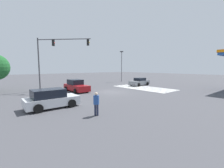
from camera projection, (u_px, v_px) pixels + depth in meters
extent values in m
plane|color=#47474C|center=(112.00, 92.00, 20.56)|extent=(139.20, 139.20, 0.00)
cube|color=silver|center=(150.00, 87.00, 26.08)|extent=(10.40, 0.60, 0.01)
cube|color=silver|center=(147.00, 87.00, 25.47)|extent=(10.40, 0.60, 0.01)
cube|color=silver|center=(143.00, 88.00, 24.86)|extent=(10.40, 0.60, 0.01)
cube|color=silver|center=(139.00, 88.00, 24.26)|extent=(10.40, 0.60, 0.01)
cube|color=silver|center=(135.00, 89.00, 23.65)|extent=(10.40, 0.60, 0.01)
cylinder|color=#47474C|center=(39.00, 65.00, 21.07)|extent=(0.18, 0.18, 7.45)
cylinder|color=#47474C|center=(64.00, 39.00, 20.36)|extent=(5.37, 5.37, 0.12)
cube|color=black|center=(53.00, 43.00, 20.54)|extent=(0.40, 0.40, 0.84)
sphere|color=red|center=(54.00, 43.00, 20.53)|extent=(0.16, 0.16, 0.16)
cube|color=black|center=(88.00, 42.00, 20.11)|extent=(0.40, 0.40, 0.84)
sphere|color=gold|center=(89.00, 42.00, 20.10)|extent=(0.16, 0.16, 0.16)
cube|color=gray|center=(139.00, 83.00, 28.22)|extent=(2.04, 4.50, 0.74)
cube|color=black|center=(140.00, 79.00, 28.27)|extent=(1.69, 1.96, 0.52)
cylinder|color=black|center=(139.00, 85.00, 26.67)|extent=(0.26, 0.62, 0.61)
cylinder|color=black|center=(131.00, 84.00, 27.94)|extent=(0.26, 0.62, 0.61)
cylinder|color=black|center=(147.00, 84.00, 28.54)|extent=(0.26, 0.62, 0.61)
cylinder|color=black|center=(140.00, 83.00, 29.82)|extent=(0.26, 0.62, 0.61)
cube|color=maroon|center=(76.00, 87.00, 21.20)|extent=(4.87, 1.84, 0.78)
cube|color=black|center=(75.00, 82.00, 21.40)|extent=(2.15, 1.64, 0.71)
cylinder|color=black|center=(88.00, 90.00, 20.66)|extent=(0.62, 0.22, 0.62)
cylinder|color=black|center=(75.00, 91.00, 19.49)|extent=(0.62, 0.22, 0.62)
cylinder|color=black|center=(78.00, 88.00, 22.97)|extent=(0.62, 0.22, 0.62)
cylinder|color=black|center=(66.00, 89.00, 21.80)|extent=(0.62, 0.22, 0.62)
cube|color=silver|center=(52.00, 101.00, 12.56)|extent=(1.95, 4.27, 0.71)
cube|color=black|center=(48.00, 93.00, 12.31)|extent=(1.73, 2.53, 0.69)
cylinder|color=black|center=(63.00, 100.00, 14.15)|extent=(0.23, 0.69, 0.68)
cylinder|color=black|center=(72.00, 103.00, 12.66)|extent=(0.23, 0.69, 0.68)
cylinder|color=black|center=(33.00, 104.00, 12.51)|extent=(0.23, 0.69, 0.68)
cylinder|color=black|center=(38.00, 109.00, 11.02)|extent=(0.23, 0.69, 0.68)
cylinder|color=#232842|center=(95.00, 110.00, 10.49)|extent=(0.14, 0.14, 0.80)
cylinder|color=#232842|center=(98.00, 110.00, 10.47)|extent=(0.14, 0.14, 0.80)
cube|color=#284C93|center=(96.00, 100.00, 10.40)|extent=(0.41, 0.41, 0.63)
sphere|color=beige|center=(96.00, 94.00, 10.35)|extent=(0.22, 0.22, 0.22)
cylinder|color=slate|center=(122.00, 67.00, 35.63)|extent=(0.16, 0.16, 7.01)
cube|color=#333338|center=(122.00, 52.00, 35.23)|extent=(0.80, 0.36, 0.20)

